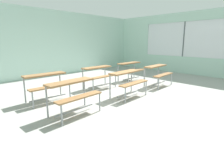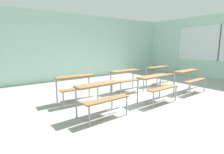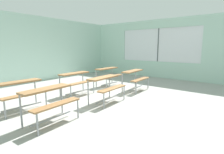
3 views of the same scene
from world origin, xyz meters
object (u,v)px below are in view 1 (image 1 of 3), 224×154
at_px(desk_bench_r0c0, 73,90).
at_px(desk_bench_r1c2, 131,67).
at_px(desk_bench_r1c1, 99,72).
at_px(desk_bench_r0c2, 158,71).
at_px(desk_bench_r1c0, 47,81).
at_px(desk_bench_r0c1, 128,78).

bearing_deg(desk_bench_r0c0, desk_bench_r1c2, 16.86).
xyz_separation_m(desk_bench_r1c1, desk_bench_r1c2, (1.73, 0.00, 0.00)).
xyz_separation_m(desk_bench_r0c2, desk_bench_r1c2, (0.01, 1.26, 0.00)).
height_order(desk_bench_r0c2, desk_bench_r1c2, same).
bearing_deg(desk_bench_r0c2, desk_bench_r1c0, 158.59).
relative_size(desk_bench_r0c2, desk_bench_r1c0, 1.01).
relative_size(desk_bench_r0c0, desk_bench_r0c2, 1.00).
bearing_deg(desk_bench_r1c0, desk_bench_r1c1, 2.38).
relative_size(desk_bench_r0c1, desk_bench_r1c1, 1.02).
bearing_deg(desk_bench_r1c2, desk_bench_r0c2, -88.73).
bearing_deg(desk_bench_r1c1, desk_bench_r1c0, -178.43).
distance_m(desk_bench_r0c0, desk_bench_r1c2, 3.78).
relative_size(desk_bench_r0c0, desk_bench_r0c1, 1.00).
xyz_separation_m(desk_bench_r0c2, desk_bench_r1c0, (-3.58, 1.22, 0.00)).
bearing_deg(desk_bench_r0c1, desk_bench_r0c2, -0.51).
height_order(desk_bench_r0c0, desk_bench_r0c1, same).
bearing_deg(desk_bench_r1c0, desk_bench_r1c2, 1.89).
height_order(desk_bench_r0c0, desk_bench_r1c0, same).
xyz_separation_m(desk_bench_r1c0, desk_bench_r1c1, (1.86, 0.04, 0.00)).
distance_m(desk_bench_r0c1, desk_bench_r1c0, 2.24).
distance_m(desk_bench_r0c1, desk_bench_r0c2, 1.74).
bearing_deg(desk_bench_r0c1, desk_bench_r1c1, 86.79).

